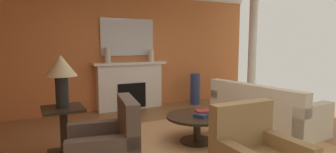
% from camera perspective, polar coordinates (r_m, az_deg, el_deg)
% --- Properties ---
extents(ground_plane, '(8.55, 8.55, 0.00)m').
position_cam_1_polar(ground_plane, '(4.33, 5.89, -14.90)').
color(ground_plane, olive).
extents(wall_fireplace, '(7.18, 0.12, 2.91)m').
position_cam_1_polar(wall_fireplace, '(6.88, -8.72, 5.59)').
color(wall_fireplace, '#CC723D').
rests_on(wall_fireplace, ground_plane).
extents(area_rug, '(3.63, 2.80, 0.01)m').
position_cam_1_polar(area_rug, '(4.64, 6.01, -13.32)').
color(area_rug, tan).
rests_on(area_rug, ground_plane).
extents(fireplace, '(1.80, 0.35, 1.16)m').
position_cam_1_polar(fireplace, '(6.77, -7.89, -2.13)').
color(fireplace, white).
rests_on(fireplace, ground_plane).
extents(mantel_mirror, '(1.33, 0.04, 0.89)m').
position_cam_1_polar(mantel_mirror, '(6.80, -8.41, 8.09)').
color(mantel_mirror, silver).
extents(sofa, '(1.10, 2.18, 0.85)m').
position_cam_1_polar(sofa, '(5.60, 19.18, -6.98)').
color(sofa, beige).
rests_on(sofa, ground_plane).
extents(armchair_near_window, '(0.93, 0.93, 0.95)m').
position_cam_1_polar(armchair_near_window, '(3.51, -12.83, -15.08)').
color(armchair_near_window, brown).
rests_on(armchair_near_window, ground_plane).
extents(coffee_table, '(1.00, 1.00, 0.45)m').
position_cam_1_polar(coffee_table, '(4.54, 6.06, -9.41)').
color(coffee_table, '#2D2319').
rests_on(coffee_table, ground_plane).
extents(side_table, '(0.56, 0.56, 0.70)m').
position_cam_1_polar(side_table, '(4.28, -20.84, -9.93)').
color(side_table, '#2D2319').
rests_on(side_table, ground_plane).
extents(table_lamp, '(0.44, 0.44, 0.75)m').
position_cam_1_polar(table_lamp, '(4.13, -21.34, 1.11)').
color(table_lamp, black).
rests_on(table_lamp, side_table).
extents(vase_mantel_right, '(0.13, 0.13, 0.29)m').
position_cam_1_polar(vase_mantel_right, '(6.85, -3.51, 4.38)').
color(vase_mantel_right, beige).
rests_on(vase_mantel_right, fireplace).
extents(vase_tall_corner, '(0.26, 0.26, 0.81)m').
position_cam_1_polar(vase_tall_corner, '(7.28, 5.66, -2.59)').
color(vase_tall_corner, navy).
rests_on(vase_tall_corner, ground_plane).
extents(vase_mantel_left, '(0.14, 0.14, 0.35)m').
position_cam_1_polar(vase_mantel_left, '(6.48, -12.45, 4.32)').
color(vase_mantel_left, beige).
rests_on(vase_mantel_left, fireplace).
extents(book_red_cover, '(0.27, 0.26, 0.05)m').
position_cam_1_polar(book_red_cover, '(4.41, 7.06, -7.99)').
color(book_red_cover, navy).
rests_on(book_red_cover, coffee_table).
extents(book_art_folio, '(0.29, 0.26, 0.03)m').
position_cam_1_polar(book_art_folio, '(4.48, 7.36, -7.17)').
color(book_art_folio, maroon).
rests_on(book_art_folio, coffee_table).
extents(column_white, '(0.20, 0.20, 2.91)m').
position_cam_1_polar(column_white, '(7.17, 17.14, 5.42)').
color(column_white, white).
rests_on(column_white, ground_plane).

